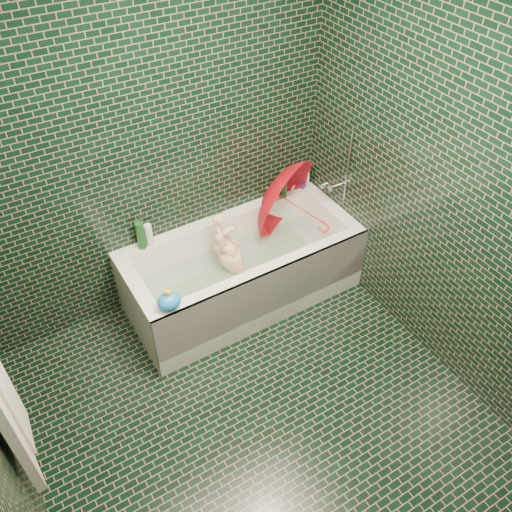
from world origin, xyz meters
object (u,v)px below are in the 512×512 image
umbrella (298,207)px  rubber_duck (274,195)px  bathtub (243,277)px  bath_toy (169,301)px  child (235,266)px

umbrella → rubber_duck: umbrella is taller
bathtub → bath_toy: (-0.70, -0.30, 0.40)m
bathtub → bath_toy: size_ratio=9.86×
umbrella → rubber_duck: (-0.05, 0.25, -0.03)m
child → bath_toy: (-0.65, -0.34, 0.31)m
bathtub → bath_toy: bath_toy is taller
child → umbrella: size_ratio=1.35×
bathtub → umbrella: (0.52, 0.07, 0.41)m
umbrella → rubber_duck: 0.25m
umbrella → rubber_duck: size_ratio=5.59×
umbrella → bath_toy: umbrella is taller
bathtub → rubber_duck: bearing=34.1°
rubber_duck → bath_toy: bath_toy is taller
bathtub → child: 0.12m
bathtub → umbrella: bearing=7.8°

